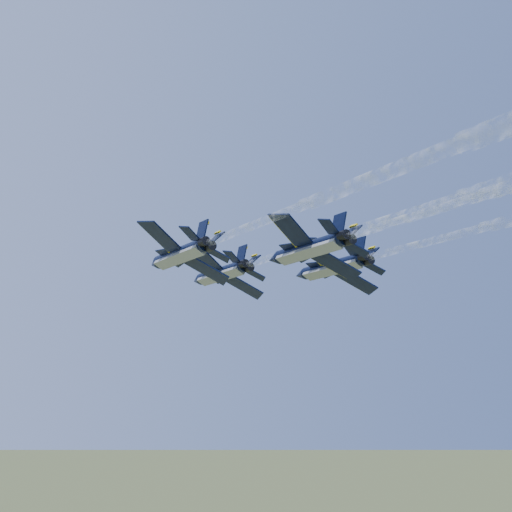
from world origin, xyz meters
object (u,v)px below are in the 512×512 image
jet_lead (221,273)px  jet_left (180,254)px  jet_slot (309,249)px  jet_right (332,267)px

jet_lead → jet_left: 18.41m
jet_left → jet_slot: size_ratio=1.00×
jet_lead → jet_right: 17.72m
jet_slot → jet_left: bearing=136.0°
jet_left → jet_right: size_ratio=1.00×
jet_lead → jet_slot: (-1.59, -25.10, 0.00)m
jet_right → jet_slot: 16.18m
jet_lead → jet_right: same height
jet_left → jet_slot: 17.15m
jet_lead → jet_slot: bearing=-91.1°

